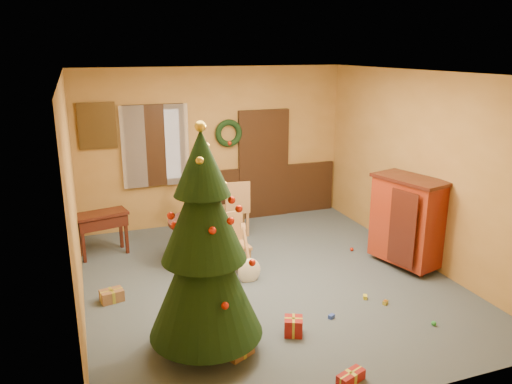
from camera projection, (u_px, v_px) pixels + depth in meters
name	position (u px, v px, depth m)	size (l,w,h in m)	color
room_envelope	(226.00, 164.00, 9.36)	(5.50, 5.50, 5.50)	#3C4D58
dining_table	(202.00, 232.00, 7.64)	(1.03, 1.03, 0.71)	black
urn	(202.00, 212.00, 7.55)	(0.29, 0.29, 0.22)	slate
centerpiece_plant	(201.00, 192.00, 7.46)	(0.38, 0.33, 0.43)	#1E4C23
chair_near	(233.00, 241.00, 7.34)	(0.42, 0.42, 0.89)	#A97743
chair_far	(236.00, 206.00, 8.75)	(0.47, 0.47, 1.00)	#A97743
guitar	(249.00, 256.00, 7.02)	(0.34, 0.16, 0.79)	white
plant_stand	(190.00, 212.00, 8.50)	(0.32, 0.32, 0.83)	black
stand_plant	(189.00, 184.00, 8.36)	(0.21, 0.17, 0.39)	#19471E
christmas_tree	(204.00, 249.00, 5.18)	(1.23, 1.23, 2.53)	#382111
writing_desk	(102.00, 223.00, 7.90)	(0.87, 0.56, 0.71)	black
sideboard	(407.00, 219.00, 7.46)	(0.83, 1.19, 1.39)	#59120A
gift_a	(238.00, 348.00, 5.39)	(0.37, 0.33, 0.16)	brown
gift_b	(293.00, 326.00, 5.78)	(0.27, 0.27, 0.21)	maroon
gift_c	(112.00, 296.00, 6.55)	(0.32, 0.25, 0.16)	brown
gift_d	(351.00, 377.00, 4.96)	(0.33, 0.22, 0.11)	maroon
toy_a	(331.00, 316.00, 6.14)	(0.08, 0.05, 0.05)	#2844B1
toy_b	(434.00, 323.00, 5.98)	(0.06, 0.06, 0.06)	green
toy_c	(365.00, 297.00, 6.62)	(0.08, 0.05, 0.05)	gold
toy_d	(352.00, 249.00, 8.18)	(0.06, 0.06, 0.06)	red
toy_e	(385.00, 302.00, 6.48)	(0.08, 0.05, 0.05)	yellow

